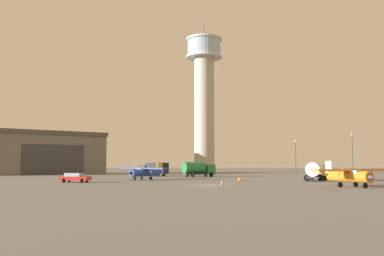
# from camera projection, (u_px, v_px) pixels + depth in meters

# --- Properties ---
(ground_plane) EXTENTS (400.00, 400.00, 0.00)m
(ground_plane) POSITION_uv_depth(u_px,v_px,m) (208.00, 185.00, 53.28)
(ground_plane) COLOR slate
(control_tower) EXTENTS (10.30, 10.30, 42.26)m
(control_tower) POSITION_uv_depth(u_px,v_px,m) (204.00, 93.00, 119.86)
(control_tower) COLOR #B2AD9E
(control_tower) RESTS_ON ground_plane
(hangar) EXTENTS (32.89, 30.66, 10.65)m
(hangar) POSITION_uv_depth(u_px,v_px,m) (43.00, 153.00, 108.54)
(hangar) COLOR #6B665B
(hangar) RESTS_ON ground_plane
(airplane_blue) EXTENTS (8.59, 7.84, 2.95)m
(airplane_blue) POSITION_uv_depth(u_px,v_px,m) (145.00, 172.00, 70.49)
(airplane_blue) COLOR #2847A8
(airplane_blue) RESTS_ON ground_plane
(airplane_orange) EXTENTS (10.11, 8.00, 3.05)m
(airplane_orange) POSITION_uv_depth(u_px,v_px,m) (348.00, 175.00, 49.17)
(airplane_orange) COLOR orange
(airplane_orange) RESTS_ON ground_plane
(truck_box_black) EXTENTS (6.70, 5.38, 2.88)m
(truck_box_black) POSITION_uv_depth(u_px,v_px,m) (154.00, 169.00, 91.35)
(truck_box_black) COLOR #38383D
(truck_box_black) RESTS_ON ground_plane
(truck_fuel_tanker_green) EXTENTS (6.91, 5.28, 3.04)m
(truck_fuel_tanker_green) POSITION_uv_depth(u_px,v_px,m) (198.00, 169.00, 85.45)
(truck_fuel_tanker_green) COLOR #38383D
(truck_fuel_tanker_green) RESTS_ON ground_plane
(truck_fuel_tanker_white) EXTENTS (4.74, 6.82, 2.90)m
(truck_fuel_tanker_white) POSITION_uv_depth(u_px,v_px,m) (315.00, 171.00, 66.27)
(truck_fuel_tanker_white) COLOR #38383D
(truck_fuel_tanker_white) RESTS_ON ground_plane
(car_red) EXTENTS (4.48, 2.83, 1.37)m
(car_red) POSITION_uv_depth(u_px,v_px,m) (75.00, 177.00, 61.17)
(car_red) COLOR red
(car_red) RESTS_ON ground_plane
(light_post_west) EXTENTS (0.44, 0.44, 9.91)m
(light_post_west) POSITION_uv_depth(u_px,v_px,m) (352.00, 151.00, 102.28)
(light_post_west) COLOR #38383D
(light_post_west) RESTS_ON ground_plane
(light_post_east) EXTENTS (0.44, 0.44, 8.46)m
(light_post_east) POSITION_uv_depth(u_px,v_px,m) (295.00, 154.00, 105.85)
(light_post_east) COLOR #38383D
(light_post_east) RESTS_ON ground_plane
(traffic_cone_near_left) EXTENTS (0.36, 0.36, 0.71)m
(traffic_cone_near_left) POSITION_uv_depth(u_px,v_px,m) (222.00, 183.00, 52.19)
(traffic_cone_near_left) COLOR black
(traffic_cone_near_left) RESTS_ON ground_plane
(traffic_cone_near_right) EXTENTS (0.36, 0.36, 0.70)m
(traffic_cone_near_right) POSITION_uv_depth(u_px,v_px,m) (238.00, 180.00, 61.55)
(traffic_cone_near_right) COLOR black
(traffic_cone_near_right) RESTS_ON ground_plane
(traffic_cone_mid_apron) EXTENTS (0.36, 0.36, 0.60)m
(traffic_cone_mid_apron) POSITION_uv_depth(u_px,v_px,m) (240.00, 179.00, 68.05)
(traffic_cone_mid_apron) COLOR black
(traffic_cone_mid_apron) RESTS_ON ground_plane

